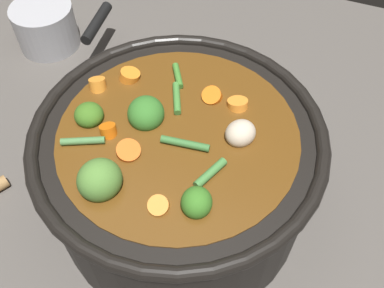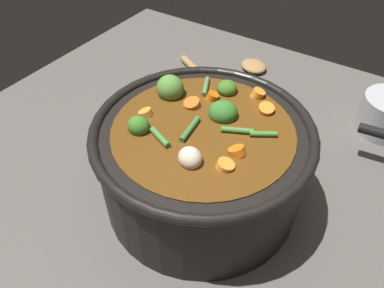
{
  "view_description": "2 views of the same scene",
  "coord_description": "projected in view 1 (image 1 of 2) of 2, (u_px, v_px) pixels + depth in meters",
  "views": [
    {
      "loc": [
        0.27,
        0.12,
        0.52
      ],
      "look_at": [
        -0.01,
        0.01,
        0.12
      ],
      "focal_mm": 40.89,
      "sensor_mm": 36.0,
      "label": 1
    },
    {
      "loc": [
        -0.21,
        0.35,
        0.5
      ],
      "look_at": [
        0.01,
        0.02,
        0.13
      ],
      "focal_mm": 35.16,
      "sensor_mm": 36.0,
      "label": 2
    }
  ],
  "objects": [
    {
      "name": "small_saucepan",
      "position": [
        47.0,
        26.0,
        0.77
      ],
      "size": [
        0.11,
        0.17,
        0.08
      ],
      "color": "#ADADB2",
      "rests_on": "ground_plane"
    },
    {
      "name": "cooking_pot",
      "position": [
        179.0,
        168.0,
        0.53
      ],
      "size": [
        0.33,
        0.33,
        0.18
      ],
      "color": "black",
      "rests_on": "ground_plane"
    },
    {
      "name": "ground_plane",
      "position": [
        181.0,
        201.0,
        0.6
      ],
      "size": [
        1.1,
        1.1,
        0.0
      ],
      "primitive_type": "plane",
      "color": "#514C47"
    }
  ]
}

